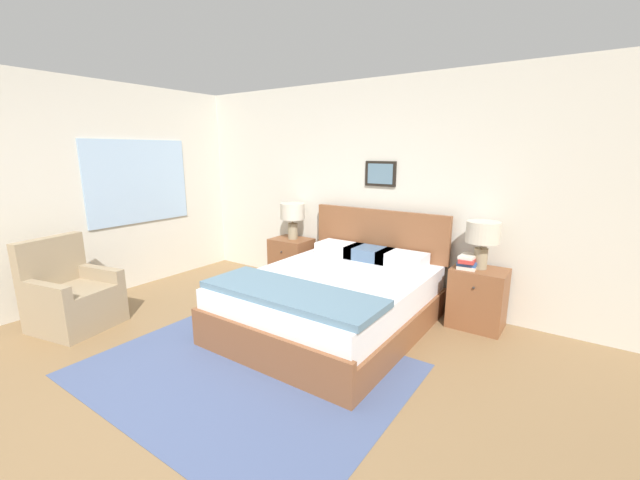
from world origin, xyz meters
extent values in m
plane|color=olive|center=(0.00, 0.00, 0.00)|extent=(16.00, 16.00, 0.00)
cube|color=beige|center=(0.00, 2.97, 1.30)|extent=(7.82, 0.06, 2.60)
cube|color=black|center=(0.10, 2.93, 1.51)|extent=(0.39, 0.02, 0.29)
cube|color=slate|center=(0.10, 2.92, 1.51)|extent=(0.32, 0.00, 0.23)
cube|color=beige|center=(-2.74, 1.47, 1.30)|extent=(0.06, 5.34, 2.60)
cube|color=#9EBCDB|center=(-2.70, 1.56, 1.38)|extent=(0.02, 1.39, 1.07)
cube|color=#47567F|center=(0.00, 0.72, 0.00)|extent=(2.55, 1.95, 0.01)
cube|color=brown|center=(0.14, 1.82, 0.14)|extent=(1.71, 2.12, 0.28)
cube|color=brown|center=(0.14, 0.80, 0.32)|extent=(1.71, 0.06, 0.08)
cube|color=silver|center=(0.14, 1.82, 0.41)|extent=(1.64, 2.03, 0.26)
cube|color=brown|center=(0.14, 2.85, 0.82)|extent=(1.71, 0.06, 0.56)
cube|color=slate|center=(0.14, 1.16, 0.57)|extent=(1.68, 0.59, 0.06)
cube|color=silver|center=(-0.27, 2.62, 0.61)|extent=(0.52, 0.32, 0.14)
cube|color=silver|center=(0.55, 2.62, 0.61)|extent=(0.52, 0.32, 0.14)
cube|color=slate|center=(0.14, 2.62, 0.61)|extent=(0.52, 0.32, 0.14)
cube|color=#998466|center=(-2.03, 0.34, 0.21)|extent=(0.82, 0.81, 0.42)
cube|color=#998466|center=(-2.31, 0.28, 0.67)|extent=(0.26, 0.69, 0.50)
cube|color=#998466|center=(-2.09, 0.62, 0.49)|extent=(0.70, 0.24, 0.14)
cube|color=#998466|center=(-1.97, 0.06, 0.49)|extent=(0.70, 0.24, 0.14)
cube|color=brown|center=(-1.07, 2.69, 0.31)|extent=(0.52, 0.40, 0.62)
sphere|color=#332D28|center=(-1.07, 2.48, 0.48)|extent=(0.02, 0.02, 0.02)
cube|color=brown|center=(1.36, 2.69, 0.31)|extent=(0.52, 0.40, 0.62)
sphere|color=#332D28|center=(1.36, 2.48, 0.48)|extent=(0.02, 0.02, 0.02)
cylinder|color=gray|center=(-1.06, 2.71, 0.72)|extent=(0.13, 0.13, 0.21)
cylinder|color=gray|center=(-1.06, 2.71, 0.86)|extent=(0.02, 0.02, 0.06)
cylinder|color=beige|center=(-1.06, 2.71, 0.99)|extent=(0.32, 0.32, 0.21)
cylinder|color=gray|center=(1.35, 2.71, 0.72)|extent=(0.13, 0.13, 0.21)
cylinder|color=gray|center=(1.35, 2.71, 0.86)|extent=(0.02, 0.02, 0.06)
cylinder|color=beige|center=(1.35, 2.71, 0.99)|extent=(0.32, 0.32, 0.21)
cube|color=silver|center=(1.24, 2.65, 0.64)|extent=(0.19, 0.23, 0.04)
cube|color=#335693|center=(1.24, 2.65, 0.67)|extent=(0.20, 0.22, 0.04)
cube|color=#B7332D|center=(1.24, 2.65, 0.71)|extent=(0.17, 0.29, 0.04)
cube|color=silver|center=(1.24, 2.65, 0.74)|extent=(0.15, 0.24, 0.03)
camera|label=1|loc=(2.18, -1.33, 1.78)|focal=22.00mm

